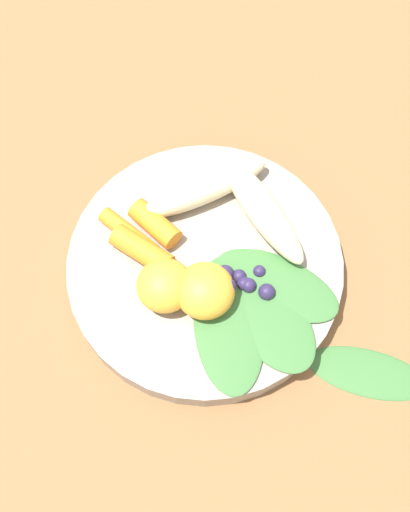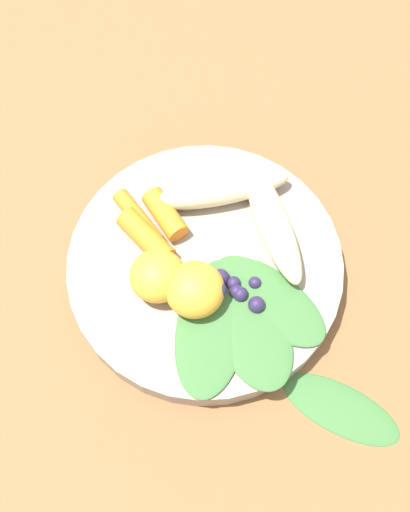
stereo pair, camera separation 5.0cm
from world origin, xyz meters
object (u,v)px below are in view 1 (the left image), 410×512
at_px(banana_peeled_left, 200,187).
at_px(kale_leaf_stray, 369,372).
at_px(orange_segment_near, 209,291).
at_px(banana_peeled_right, 262,209).
at_px(bowl, 205,267).

distance_m(banana_peeled_left, kale_leaf_stray, 0.21).
xyz_separation_m(banana_peeled_left, orange_segment_near, (0.01, -0.10, 0.00)).
xyz_separation_m(orange_segment_near, kale_leaf_stray, (0.13, -0.06, -0.04)).
bearing_deg(orange_segment_near, banana_peeled_right, 59.20).
bearing_deg(bowl, banana_peeled_left, 94.06).
bearing_deg(orange_segment_near, kale_leaf_stray, -23.20).
bearing_deg(banana_peeled_right, banana_peeled_left, 37.44).
height_order(banana_peeled_right, kale_leaf_stray, banana_peeled_right).
height_order(bowl, orange_segment_near, orange_segment_near).
bearing_deg(banana_peeled_left, banana_peeled_right, 131.63).
distance_m(bowl, kale_leaf_stray, 0.16).
bearing_deg(banana_peeled_left, bowl, 67.52).
xyz_separation_m(banana_peeled_right, kale_leaf_stray, (0.08, -0.13, -0.04)).
xyz_separation_m(bowl, banana_peeled_right, (0.05, 0.04, 0.03)).
height_order(bowl, kale_leaf_stray, bowl).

